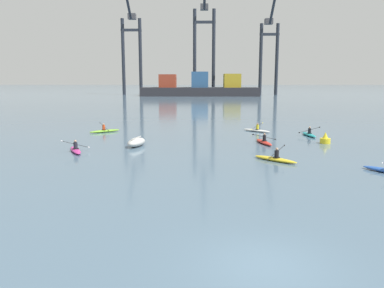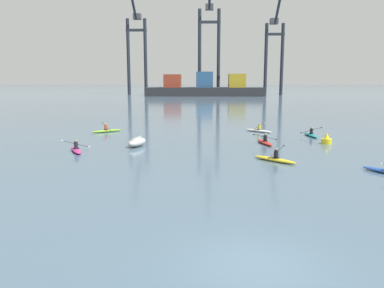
{
  "view_description": "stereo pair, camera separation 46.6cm",
  "coord_description": "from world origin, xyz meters",
  "px_view_note": "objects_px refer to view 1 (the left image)",
  "views": [
    {
      "loc": [
        -1.97,
        -10.94,
        5.54
      ],
      "look_at": [
        -2.6,
        18.65,
        0.6
      ],
      "focal_mm": 36.19,
      "sensor_mm": 36.0,
      "label": 1
    },
    {
      "loc": [
        -1.5,
        -10.93,
        5.54
      ],
      "look_at": [
        -2.6,
        18.65,
        0.6
      ],
      "focal_mm": 36.19,
      "sensor_mm": 36.0,
      "label": 2
    }
  ],
  "objects_px": {
    "kayak_yellow": "(275,159)",
    "kayak_magenta": "(76,150)",
    "gantry_crane_west_mid": "(204,38)",
    "kayak_white": "(257,130)",
    "kayak_lime": "(105,131)",
    "gantry_crane_east_mid": "(270,45)",
    "capsized_dinghy": "(136,142)",
    "kayak_teal": "(309,134)",
    "kayak_red": "(264,142)",
    "container_barge": "(200,88)",
    "gantry_crane_west": "(131,43)",
    "channel_buoy": "(325,139)"
  },
  "relations": [
    {
      "from": "capsized_dinghy",
      "to": "kayak_yellow",
      "type": "relative_size",
      "value": 0.99
    },
    {
      "from": "gantry_crane_east_mid",
      "to": "capsized_dinghy",
      "type": "height_order",
      "value": "gantry_crane_east_mid"
    },
    {
      "from": "gantry_crane_west",
      "to": "capsized_dinghy",
      "type": "height_order",
      "value": "gantry_crane_west"
    },
    {
      "from": "gantry_crane_east_mid",
      "to": "kayak_magenta",
      "type": "bearing_deg",
      "value": -106.86
    },
    {
      "from": "kayak_yellow",
      "to": "kayak_magenta",
      "type": "bearing_deg",
      "value": 168.08
    },
    {
      "from": "channel_buoy",
      "to": "kayak_yellow",
      "type": "bearing_deg",
      "value": -127.34
    },
    {
      "from": "kayak_magenta",
      "to": "kayak_white",
      "type": "relative_size",
      "value": 1.16
    },
    {
      "from": "gantry_crane_west_mid",
      "to": "capsized_dinghy",
      "type": "relative_size",
      "value": 14.56
    },
    {
      "from": "capsized_dinghy",
      "to": "kayak_lime",
      "type": "height_order",
      "value": "kayak_lime"
    },
    {
      "from": "kayak_teal",
      "to": "kayak_white",
      "type": "bearing_deg",
      "value": 147.25
    },
    {
      "from": "gantry_crane_east_mid",
      "to": "kayak_white",
      "type": "xyz_separation_m",
      "value": [
        -18.66,
        -101.47,
        -17.68
      ]
    },
    {
      "from": "gantry_crane_east_mid",
      "to": "container_barge",
      "type": "bearing_deg",
      "value": -158.94
    },
    {
      "from": "gantry_crane_east_mid",
      "to": "kayak_yellow",
      "type": "xyz_separation_m",
      "value": [
        -19.56,
        -116.68,
        -17.68
      ]
    },
    {
      "from": "capsized_dinghy",
      "to": "kayak_red",
      "type": "distance_m",
      "value": 11.05
    },
    {
      "from": "kayak_magenta",
      "to": "kayak_white",
      "type": "bearing_deg",
      "value": 37.47
    },
    {
      "from": "channel_buoy",
      "to": "kayak_teal",
      "type": "xyz_separation_m",
      "value": [
        -0.15,
        4.54,
        -0.19
      ]
    },
    {
      "from": "gantry_crane_west_mid",
      "to": "kayak_white",
      "type": "xyz_separation_m",
      "value": [
        4.77,
        -98.76,
        -19.82
      ]
    },
    {
      "from": "kayak_magenta",
      "to": "kayak_red",
      "type": "relative_size",
      "value": 0.96
    },
    {
      "from": "gantry_crane_west",
      "to": "kayak_lime",
      "type": "relative_size",
      "value": 12.67
    },
    {
      "from": "kayak_magenta",
      "to": "kayak_white",
      "type": "distance_m",
      "value": 19.84
    },
    {
      "from": "kayak_magenta",
      "to": "gantry_crane_west_mid",
      "type": "bearing_deg",
      "value": 84.34
    },
    {
      "from": "gantry_crane_east_mid",
      "to": "kayak_lime",
      "type": "distance_m",
      "value": 109.48
    },
    {
      "from": "gantry_crane_east_mid",
      "to": "gantry_crane_west_mid",
      "type": "bearing_deg",
      "value": -173.39
    },
    {
      "from": "gantry_crane_west",
      "to": "channel_buoy",
      "type": "distance_m",
      "value": 116.87
    },
    {
      "from": "channel_buoy",
      "to": "container_barge",
      "type": "bearing_deg",
      "value": 96.37
    },
    {
      "from": "kayak_yellow",
      "to": "kayak_red",
      "type": "bearing_deg",
      "value": 86.87
    },
    {
      "from": "gantry_crane_west_mid",
      "to": "kayak_red",
      "type": "xyz_separation_m",
      "value": [
        4.27,
        -106.62,
        -19.82
      ]
    },
    {
      "from": "gantry_crane_west_mid",
      "to": "kayak_magenta",
      "type": "xyz_separation_m",
      "value": [
        -10.98,
        -110.83,
        -19.82
      ]
    },
    {
      "from": "channel_buoy",
      "to": "gantry_crane_east_mid",
      "type": "bearing_deg",
      "value": 82.81
    },
    {
      "from": "gantry_crane_west_mid",
      "to": "capsized_dinghy",
      "type": "bearing_deg",
      "value": -93.52
    },
    {
      "from": "kayak_white",
      "to": "kayak_lime",
      "type": "bearing_deg",
      "value": -177.29
    },
    {
      "from": "kayak_lime",
      "to": "kayak_yellow",
      "type": "distance_m",
      "value": 21.08
    },
    {
      "from": "kayak_white",
      "to": "kayak_teal",
      "type": "xyz_separation_m",
      "value": [
        4.75,
        -3.06,
        0.0
      ]
    },
    {
      "from": "channel_buoy",
      "to": "kayak_magenta",
      "type": "distance_m",
      "value": 21.13
    },
    {
      "from": "kayak_lime",
      "to": "kayak_yellow",
      "type": "xyz_separation_m",
      "value": [
        15.36,
        -14.43,
        0.0
      ]
    },
    {
      "from": "capsized_dinghy",
      "to": "channel_buoy",
      "type": "relative_size",
      "value": 2.79
    },
    {
      "from": "container_barge",
      "to": "gantry_crane_west",
      "type": "distance_m",
      "value": 31.25
    },
    {
      "from": "kayak_white",
      "to": "gantry_crane_west_mid",
      "type": "bearing_deg",
      "value": 92.77
    },
    {
      "from": "gantry_crane_east_mid",
      "to": "kayak_yellow",
      "type": "distance_m",
      "value": 119.62
    },
    {
      "from": "gantry_crane_west",
      "to": "kayak_white",
      "type": "height_order",
      "value": "gantry_crane_west"
    },
    {
      "from": "kayak_red",
      "to": "kayak_teal",
      "type": "height_order",
      "value": "same"
    },
    {
      "from": "kayak_lime",
      "to": "gantry_crane_west",
      "type": "bearing_deg",
      "value": 98.25
    },
    {
      "from": "capsized_dinghy",
      "to": "kayak_teal",
      "type": "distance_m",
      "value": 17.41
    },
    {
      "from": "channel_buoy",
      "to": "kayak_red",
      "type": "bearing_deg",
      "value": -177.22
    },
    {
      "from": "capsized_dinghy",
      "to": "kayak_magenta",
      "type": "height_order",
      "value": "kayak_magenta"
    },
    {
      "from": "gantry_crane_west",
      "to": "gantry_crane_west_mid",
      "type": "relative_size",
      "value": 0.94
    },
    {
      "from": "capsized_dinghy",
      "to": "kayak_teal",
      "type": "relative_size",
      "value": 0.81
    },
    {
      "from": "capsized_dinghy",
      "to": "kayak_magenta",
      "type": "xyz_separation_m",
      "value": [
        -4.32,
        -2.61,
        -0.18
      ]
    },
    {
      "from": "kayak_white",
      "to": "kayak_yellow",
      "type": "distance_m",
      "value": 15.23
    },
    {
      "from": "kayak_lime",
      "to": "kayak_red",
      "type": "height_order",
      "value": "kayak_lime"
    }
  ]
}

